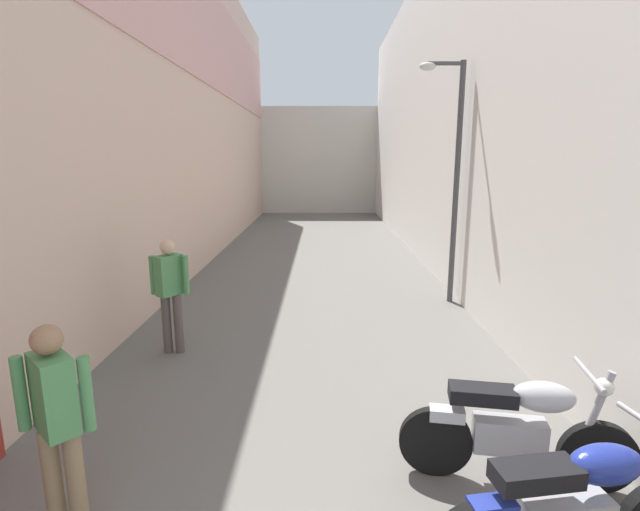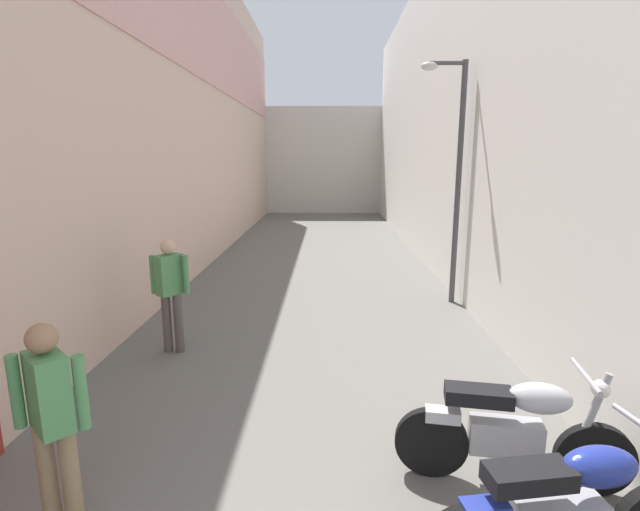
{
  "view_description": "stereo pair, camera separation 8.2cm",
  "coord_description": "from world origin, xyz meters",
  "px_view_note": "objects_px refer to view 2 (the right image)",
  "views": [
    {
      "loc": [
        0.2,
        0.22,
        2.62
      ],
      "look_at": [
        0.15,
        6.68,
        1.27
      ],
      "focal_mm": 26.29,
      "sensor_mm": 36.0,
      "label": 1
    },
    {
      "loc": [
        0.28,
        0.22,
        2.62
      ],
      "look_at": [
        0.15,
        6.68,
        1.27
      ],
      "focal_mm": 26.29,
      "sensor_mm": 36.0,
      "label": 2
    }
  ],
  "objects_px": {
    "motorcycle_third": "(569,509)",
    "pedestrian_mid_alley": "(52,416)",
    "motorcycle_fourth": "(514,428)",
    "street_lamp": "(454,165)",
    "pedestrian_further_down": "(170,287)"
  },
  "relations": [
    {
      "from": "pedestrian_mid_alley",
      "to": "pedestrian_further_down",
      "type": "xyz_separation_m",
      "value": [
        -0.26,
        3.19,
        0.0
      ]
    },
    {
      "from": "pedestrian_mid_alley",
      "to": "street_lamp",
      "type": "xyz_separation_m",
      "value": [
        4.04,
        5.54,
        1.58
      ]
    },
    {
      "from": "pedestrian_further_down",
      "to": "street_lamp",
      "type": "distance_m",
      "value": 5.15
    },
    {
      "from": "motorcycle_third",
      "to": "street_lamp",
      "type": "relative_size",
      "value": 0.44
    },
    {
      "from": "motorcycle_third",
      "to": "pedestrian_mid_alley",
      "type": "height_order",
      "value": "pedestrian_mid_alley"
    },
    {
      "from": "street_lamp",
      "to": "motorcycle_fourth",
      "type": "bearing_deg",
      "value": -97.94
    },
    {
      "from": "motorcycle_fourth",
      "to": "street_lamp",
      "type": "height_order",
      "value": "street_lamp"
    },
    {
      "from": "motorcycle_third",
      "to": "motorcycle_fourth",
      "type": "distance_m",
      "value": 0.88
    },
    {
      "from": "street_lamp",
      "to": "motorcycle_third",
      "type": "bearing_deg",
      "value": -96.76
    },
    {
      "from": "motorcycle_fourth",
      "to": "pedestrian_further_down",
      "type": "xyz_separation_m",
      "value": [
        -3.61,
        2.61,
        0.42
      ]
    },
    {
      "from": "motorcycle_fourth",
      "to": "pedestrian_mid_alley",
      "type": "height_order",
      "value": "pedestrian_mid_alley"
    },
    {
      "from": "motorcycle_third",
      "to": "street_lamp",
      "type": "xyz_separation_m",
      "value": [
        0.69,
        5.84,
        2.0
      ]
    },
    {
      "from": "motorcycle_third",
      "to": "pedestrian_mid_alley",
      "type": "distance_m",
      "value": 3.39
    },
    {
      "from": "motorcycle_fourth",
      "to": "motorcycle_third",
      "type": "bearing_deg",
      "value": -90.0
    },
    {
      "from": "pedestrian_mid_alley",
      "to": "motorcycle_third",
      "type": "bearing_deg",
      "value": -5.14
    }
  ]
}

